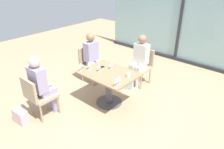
# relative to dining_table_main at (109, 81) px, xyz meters

# --- Properties ---
(ground_plane) EXTENTS (12.00, 12.00, 0.00)m
(ground_plane) POSITION_rel_dining_table_main_xyz_m (0.00, 0.00, -0.53)
(ground_plane) COLOR tan
(window_wall_backdrop) EXTENTS (5.06, 0.10, 2.70)m
(window_wall_backdrop) POSITION_rel_dining_table_main_xyz_m (0.00, 3.20, 0.68)
(window_wall_backdrop) COLOR #91B7BC
(window_wall_backdrop) RESTS_ON ground_plane
(dining_table_main) EXTENTS (1.13, 0.85, 0.73)m
(dining_table_main) POSITION_rel_dining_table_main_xyz_m (0.00, 0.00, 0.00)
(dining_table_main) COLOR #997551
(dining_table_main) RESTS_ON ground_plane
(chair_front_left) EXTENTS (0.46, 0.50, 0.87)m
(chair_front_left) POSITION_rel_dining_table_main_xyz_m (-0.71, -1.23, -0.03)
(chair_front_left) COLOR tan
(chair_front_left) RESTS_ON ground_plane
(chair_near_window) EXTENTS (0.46, 0.51, 0.87)m
(chair_near_window) POSITION_rel_dining_table_main_xyz_m (0.00, 1.23, -0.03)
(chair_near_window) COLOR tan
(chair_near_window) RESTS_ON ground_plane
(chair_far_left) EXTENTS (0.50, 0.46, 0.87)m
(chair_far_left) POSITION_rel_dining_table_main_xyz_m (-1.07, 0.48, -0.03)
(chair_far_left) COLOR tan
(chair_far_left) RESTS_ON ground_plane
(person_front_left) EXTENTS (0.34, 0.39, 1.26)m
(person_front_left) POSITION_rel_dining_table_main_xyz_m (-0.71, -1.12, 0.17)
(person_front_left) COLOR #9E93B7
(person_front_left) RESTS_ON ground_plane
(person_near_window) EXTENTS (0.34, 0.39, 1.26)m
(person_near_window) POSITION_rel_dining_table_main_xyz_m (-0.00, 1.12, 0.17)
(person_near_window) COLOR silver
(person_near_window) RESTS_ON ground_plane
(person_far_left) EXTENTS (0.39, 0.34, 1.26)m
(person_far_left) POSITION_rel_dining_table_main_xyz_m (-0.96, 0.48, 0.17)
(person_far_left) COLOR #9E93B7
(person_far_left) RESTS_ON ground_plane
(wine_glass_0) EXTENTS (0.07, 0.07, 0.18)m
(wine_glass_0) POSITION_rel_dining_table_main_xyz_m (0.46, -0.24, 0.33)
(wine_glass_0) COLOR silver
(wine_glass_0) RESTS_ON dining_table_main
(wine_glass_1) EXTENTS (0.07, 0.07, 0.18)m
(wine_glass_1) POSITION_rel_dining_table_main_xyz_m (-0.50, -0.32, 0.33)
(wine_glass_1) COLOR silver
(wine_glass_1) RESTS_ON dining_table_main
(wine_glass_2) EXTENTS (0.07, 0.07, 0.18)m
(wine_glass_2) POSITION_rel_dining_table_main_xyz_m (-0.18, -0.09, 0.33)
(wine_glass_2) COLOR silver
(wine_glass_2) RESTS_ON dining_table_main
(wine_glass_3) EXTENTS (0.07, 0.07, 0.18)m
(wine_glass_3) POSITION_rel_dining_table_main_xyz_m (0.47, -0.33, 0.33)
(wine_glass_3) COLOR silver
(wine_glass_3) RESTS_ON dining_table_main
(wine_glass_4) EXTENTS (0.07, 0.07, 0.18)m
(wine_glass_4) POSITION_rel_dining_table_main_xyz_m (-0.42, -0.15, 0.33)
(wine_glass_4) COLOR silver
(wine_glass_4) RESTS_ON dining_table_main
(wine_glass_5) EXTENTS (0.07, 0.07, 0.18)m
(wine_glass_5) POSITION_rel_dining_table_main_xyz_m (-0.08, 0.16, 0.33)
(wine_glass_5) COLOR silver
(wine_glass_5) RESTS_ON dining_table_main
(coffee_cup) EXTENTS (0.08, 0.08, 0.09)m
(coffee_cup) POSITION_rel_dining_table_main_xyz_m (0.41, 0.11, 0.25)
(coffee_cup) COLOR white
(coffee_cup) RESTS_ON dining_table_main
(cell_phone_on_table) EXTENTS (0.10, 0.16, 0.01)m
(cell_phone_on_table) POSITION_rel_dining_table_main_xyz_m (-0.29, 0.08, 0.21)
(cell_phone_on_table) COLOR black
(cell_phone_on_table) RESTS_ON dining_table_main
(handbag_0) EXTENTS (0.31, 0.18, 0.28)m
(handbag_0) POSITION_rel_dining_table_main_xyz_m (-0.82, -1.59, -0.39)
(handbag_0) COLOR beige
(handbag_0) RESTS_ON ground_plane
(handbag_1) EXTENTS (0.34, 0.25, 0.28)m
(handbag_1) POSITION_rel_dining_table_main_xyz_m (-0.08, 0.74, -0.39)
(handbag_1) COLOR silver
(handbag_1) RESTS_ON ground_plane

